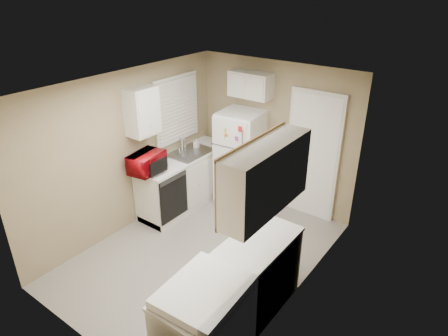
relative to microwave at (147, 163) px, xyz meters
The scene contains 19 objects.
floor 1.56m from the microwave, ahead, with size 3.80×3.80×0.00m, color #ABA69F.
ceiling 1.78m from the microwave, ahead, with size 3.80×3.80×0.00m, color white.
wall_left 0.32m from the microwave, 152.38° to the right, with size 3.80×3.80×0.00m, color #9B8A66.
wall_right 2.56m from the microwave, ahead, with size 3.80×3.80×0.00m, color #9B8A66.
wall_back 2.12m from the microwave, 56.98° to the left, with size 2.80×2.80×0.00m, color #9B8A66.
wall_front 2.34m from the microwave, 60.48° to the right, with size 2.80×2.80×0.00m, color #9B8A66.
left_counter 0.98m from the microwave, 86.28° to the left, with size 0.60×1.80×0.90m, color silver.
dishwasher 0.68m from the microwave, 26.46° to the left, with size 0.03×0.58×0.72m, color black.
sink 0.94m from the microwave, 86.89° to the left, with size 0.54×0.74×0.16m, color gray.
microwave is the anchor object (origin of this frame).
soap_bottle 1.13m from the microwave, 90.00° to the left, with size 0.07×0.08×0.16m, color silver.
window_blinds 1.09m from the microwave, 102.87° to the left, with size 0.10×0.98×1.08m, color silver.
upper_cabinet_left 0.76m from the microwave, 138.26° to the left, with size 0.30×0.45×0.70m, color silver.
refrigerator 1.61m from the microwave, 63.45° to the left, with size 0.66×0.64×1.60m, color white.
cabinet_over_fridge 2.02m from the microwave, 65.15° to the left, with size 0.70×0.30×0.40m, color silver.
interior_door 2.53m from the microwave, 43.07° to the left, with size 0.86×0.06×2.08m, color white.
right_counter 2.51m from the microwave, 22.47° to the right, with size 0.60×2.00×0.90m, color silver.
stove 2.79m from the microwave, 32.88° to the right, with size 0.67×0.83×1.01m, color white.
upper_cabinet_right 2.59m from the microwave, 14.73° to the right, with size 0.30×1.20×0.70m, color silver.
Camera 1 is at (2.95, -3.48, 3.56)m, focal length 32.00 mm.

